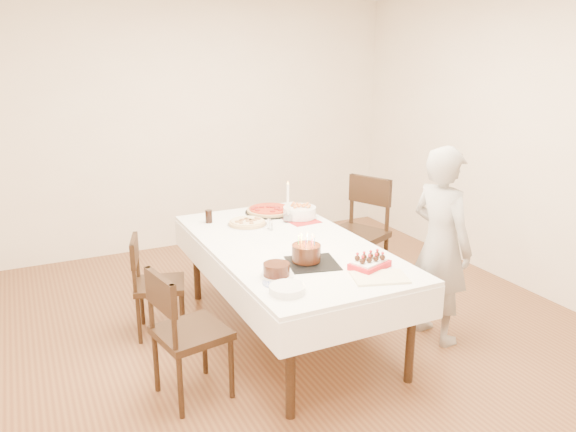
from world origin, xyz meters
name	(u,v)px	position (x,y,z in m)	size (l,w,h in m)	color
floor	(305,334)	(0.00, 0.00, 0.00)	(5.00, 5.00, 0.00)	brown
wall_back	(201,124)	(0.00, 2.50, 1.35)	(4.50, 0.04, 2.70)	#F6E9CF
wall_right	(532,143)	(2.25, 0.00, 1.35)	(0.04, 5.00, 2.70)	#F6E9CF
dining_table	(288,290)	(-0.12, 0.06, 0.38)	(1.14, 2.14, 0.75)	white
chair_right_savory	(355,235)	(0.83, 0.60, 0.52)	(0.53, 0.53, 1.03)	black
chair_left_savory	(160,285)	(-0.99, 0.53, 0.40)	(0.41, 0.41, 0.80)	black
chair_left_dessert	(192,333)	(-1.01, -0.40, 0.44)	(0.45, 0.45, 0.88)	black
person	(441,245)	(0.89, -0.46, 0.75)	(0.54, 0.36, 1.49)	#9F9A96
pizza_white	(247,223)	(-0.22, 0.62, 0.77)	(0.33, 0.33, 0.04)	beige
pizza_pepperoni	(270,210)	(0.10, 0.87, 0.77)	(0.44, 0.44, 0.04)	red
red_placemat	(302,221)	(0.24, 0.52, 0.75)	(0.25, 0.25, 0.01)	#B21E1E
pasta_bowl	(300,212)	(0.26, 0.61, 0.80)	(0.28, 0.28, 0.09)	white
taper_candle	(288,202)	(0.12, 0.56, 0.93)	(0.08, 0.08, 0.35)	white
shaker_pair	(271,225)	(-0.10, 0.41, 0.79)	(0.07, 0.07, 0.08)	white
cola_glass	(209,216)	(-0.48, 0.82, 0.80)	(0.06, 0.06, 0.11)	black
layer_cake	(276,270)	(-0.46, -0.48, 0.79)	(0.22, 0.22, 0.09)	#33160C
cake_board	(312,264)	(-0.15, -0.38, 0.75)	(0.33, 0.33, 0.01)	black
birthday_cake	(306,248)	(-0.17, -0.34, 0.85)	(0.20, 0.20, 0.18)	#3A1E0F
strawberry_box	(370,264)	(0.15, -0.62, 0.78)	(0.26, 0.17, 0.07)	#B1141C
box_lid	(380,278)	(0.11, -0.79, 0.75)	(0.34, 0.23, 0.03)	beige
plate_stack	(287,289)	(-0.51, -0.73, 0.77)	(0.22, 0.22, 0.05)	white
china_plate	(279,282)	(-0.49, -0.58, 0.75)	(0.20, 0.20, 0.01)	white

